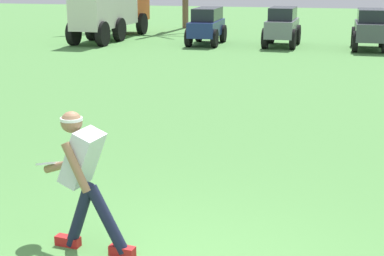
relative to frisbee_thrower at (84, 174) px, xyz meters
name	(u,v)px	position (x,y,z in m)	size (l,w,h in m)	color
frisbee_thrower	(84,174)	(0.00, 0.00, 0.00)	(1.08, 0.55, 1.42)	#191E38
frisbee_in_flight	(48,164)	(-0.52, 0.27, -0.02)	(0.34, 0.33, 0.10)	white
parked_car_slot_a	(207,25)	(-2.34, 16.65, -0.08)	(1.14, 2.40, 1.34)	navy
parked_car_slot_b	(282,26)	(0.45, 16.70, -0.06)	(1.25, 2.39, 1.40)	slate
parked_car_slot_c	(370,28)	(3.50, 16.47, -0.06)	(1.16, 2.35, 1.40)	#474C51
box_truck	(111,8)	(-6.41, 17.39, 0.43)	(1.52, 5.93, 2.20)	#CC4C19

